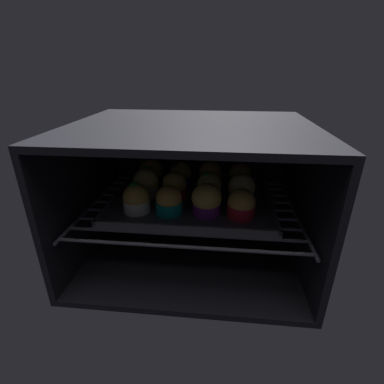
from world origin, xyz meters
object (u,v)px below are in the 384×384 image
(muffin_row0_col3, at_px, (241,205))
(muffin_row2_col3, at_px, (240,177))
(muffin_row0_col2, at_px, (207,200))
(muffin_row1_col1, at_px, (175,187))
(muffin_row1_col0, at_px, (146,183))
(muffin_row2_col0, at_px, (151,173))
(muffin_row2_col1, at_px, (181,175))
(baking_tray, at_px, (192,200))
(muffin_row1_col3, at_px, (241,189))
(muffin_row0_col0, at_px, (136,199))
(muffin_row1_col2, at_px, (209,187))
(muffin_row0_col1, at_px, (169,201))
(muffin_row2_col2, at_px, (210,175))

(muffin_row0_col3, relative_size, muffin_row2_col3, 0.91)
(muffin_row0_col2, bearing_deg, muffin_row1_col1, 138.42)
(muffin_row0_col2, xyz_separation_m, muffin_row0_col3, (0.08, -0.00, -0.01))
(muffin_row1_col0, height_order, muffin_row2_col0, muffin_row1_col0)
(muffin_row2_col0, xyz_separation_m, muffin_row2_col1, (0.09, 0.00, -0.00))
(baking_tray, xyz_separation_m, muffin_row1_col3, (0.13, 0.00, 0.04))
(baking_tray, relative_size, muffin_row0_col0, 5.38)
(muffin_row1_col2, bearing_deg, muffin_row0_col1, -136.37)
(muffin_row1_col0, distance_m, muffin_row2_col3, 0.27)
(muffin_row1_col1, xyz_separation_m, muffin_row2_col3, (0.18, 0.09, 0.00))
(muffin_row1_col2, height_order, muffin_row2_col0, muffin_row1_col2)
(muffin_row0_col2, relative_size, muffin_row1_col2, 0.97)
(muffin_row0_col3, height_order, muffin_row2_col2, muffin_row2_col2)
(muffin_row2_col2, bearing_deg, muffin_row1_col0, -154.06)
(muffin_row1_col2, height_order, muffin_row2_col1, muffin_row1_col2)
(muffin_row0_col2, distance_m, muffin_row2_col3, 0.19)
(muffin_row1_col1, height_order, muffin_row2_col0, muffin_row2_col0)
(muffin_row1_col3, relative_size, muffin_row2_col3, 1.00)
(muffin_row2_col3, bearing_deg, muffin_row2_col0, 179.76)
(baking_tray, height_order, muffin_row2_col3, muffin_row2_col3)
(muffin_row0_col0, relative_size, muffin_row2_col0, 0.98)
(muffin_row0_col0, bearing_deg, muffin_row1_col2, 26.53)
(muffin_row1_col2, bearing_deg, muffin_row1_col0, 178.35)
(muffin_row0_col1, height_order, muffin_row0_col3, muffin_row0_col1)
(muffin_row1_col1, xyz_separation_m, muffin_row2_col0, (-0.09, 0.09, 0.00))
(muffin_row1_col1, distance_m, muffin_row2_col0, 0.12)
(muffin_row0_col1, height_order, muffin_row2_col2, muffin_row2_col2)
(muffin_row0_col3, bearing_deg, muffin_row0_col0, 179.89)
(muffin_row0_col3, bearing_deg, muffin_row0_col1, -179.69)
(muffin_row1_col0, relative_size, muffin_row2_col3, 1.09)
(muffin_row0_col3, xyz_separation_m, muffin_row2_col3, (0.00, 0.17, 0.00))
(muffin_row1_col2, relative_size, muffin_row2_col1, 1.07)
(muffin_row0_col2, bearing_deg, muffin_row0_col0, -178.75)
(baking_tray, bearing_deg, muffin_row2_col2, 62.67)
(muffin_row1_col0, xyz_separation_m, muffin_row1_col2, (0.17, -0.00, -0.00))
(muffin_row1_col2, relative_size, muffin_row2_col0, 1.02)
(muffin_row0_col3, height_order, muffin_row2_col0, muffin_row2_col0)
(muffin_row0_col1, bearing_deg, muffin_row1_col3, 26.63)
(muffin_row0_col2, xyz_separation_m, muffin_row1_col2, (0.00, 0.08, -0.00))
(muffin_row0_col3, bearing_deg, muffin_row0_col2, 177.06)
(baking_tray, xyz_separation_m, muffin_row0_col1, (-0.05, -0.09, 0.04))
(muffin_row0_col1, distance_m, muffin_row2_col0, 0.19)
(muffin_row0_col0, xyz_separation_m, muffin_row2_col0, (-0.00, 0.17, 0.00))
(muffin_row0_col2, distance_m, muffin_row1_col1, 0.12)
(muffin_row0_col0, relative_size, muffin_row1_col0, 0.94)
(muffin_row0_col1, relative_size, muffin_row1_col2, 0.88)
(muffin_row0_col1, relative_size, muffin_row1_col0, 0.85)
(muffin_row0_col0, distance_m, muffin_row1_col1, 0.12)
(muffin_row0_col3, height_order, muffin_row1_col2, muffin_row1_col2)
(muffin_row1_col2, relative_size, muffin_row2_col3, 1.06)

